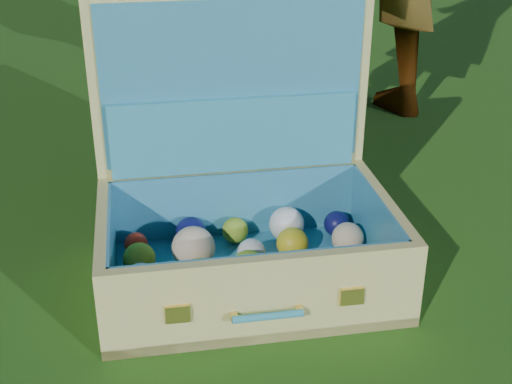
% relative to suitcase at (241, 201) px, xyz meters
% --- Properties ---
extents(ground, '(60.00, 60.00, 0.00)m').
position_rel_suitcase_xyz_m(ground, '(-0.14, 0.04, -0.16)').
color(ground, '#215114').
rests_on(ground, ground).
extents(suitcase, '(0.72, 0.63, 0.58)m').
position_rel_suitcase_xyz_m(suitcase, '(0.00, 0.00, 0.00)').
color(suitcase, '#D3C971').
rests_on(suitcase, ground).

